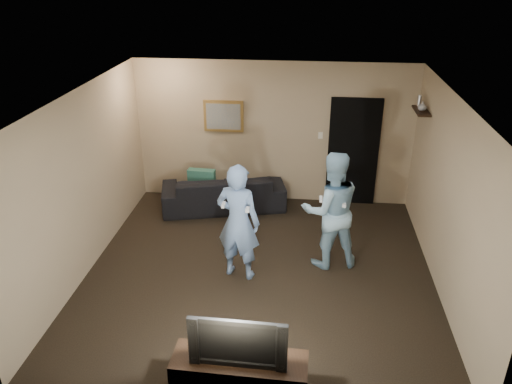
# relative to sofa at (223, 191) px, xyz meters

# --- Properties ---
(ground) EXTENTS (5.00, 5.00, 0.00)m
(ground) POSITION_rel_sofa_xyz_m (0.86, -2.02, -0.32)
(ground) COLOR black
(ground) RESTS_ON ground
(ceiling) EXTENTS (5.00, 5.00, 0.04)m
(ceiling) POSITION_rel_sofa_xyz_m (0.86, -2.02, 2.28)
(ceiling) COLOR silver
(ceiling) RESTS_ON wall_back
(wall_back) EXTENTS (5.00, 0.04, 2.60)m
(wall_back) POSITION_rel_sofa_xyz_m (0.86, 0.48, 0.98)
(wall_back) COLOR tan
(wall_back) RESTS_ON ground
(wall_front) EXTENTS (5.00, 0.04, 2.60)m
(wall_front) POSITION_rel_sofa_xyz_m (0.86, -4.52, 0.98)
(wall_front) COLOR tan
(wall_front) RESTS_ON ground
(wall_left) EXTENTS (0.04, 5.00, 2.60)m
(wall_left) POSITION_rel_sofa_xyz_m (-1.64, -2.02, 0.98)
(wall_left) COLOR tan
(wall_left) RESTS_ON ground
(wall_right) EXTENTS (0.04, 5.00, 2.60)m
(wall_right) POSITION_rel_sofa_xyz_m (3.36, -2.02, 0.98)
(wall_right) COLOR tan
(wall_right) RESTS_ON ground
(sofa) EXTENTS (2.35, 1.36, 0.64)m
(sofa) POSITION_rel_sofa_xyz_m (0.00, 0.00, 0.00)
(sofa) COLOR black
(sofa) RESTS_ON ground
(throw_pillow) EXTENTS (0.50, 0.19, 0.49)m
(throw_pillow) POSITION_rel_sofa_xyz_m (-0.39, 0.00, 0.16)
(throw_pillow) COLOR #1B5347
(throw_pillow) RESTS_ON sofa
(painting_frame) EXTENTS (0.72, 0.05, 0.57)m
(painting_frame) POSITION_rel_sofa_xyz_m (-0.04, 0.46, 1.28)
(painting_frame) COLOR olive
(painting_frame) RESTS_ON wall_back
(painting_canvas) EXTENTS (0.62, 0.01, 0.47)m
(painting_canvas) POSITION_rel_sofa_xyz_m (-0.04, 0.43, 1.28)
(painting_canvas) COLOR slate
(painting_canvas) RESTS_ON painting_frame
(doorway) EXTENTS (0.90, 0.06, 2.00)m
(doorway) POSITION_rel_sofa_xyz_m (2.31, 0.45, 0.68)
(doorway) COLOR black
(doorway) RESTS_ON ground
(light_switch) EXTENTS (0.08, 0.02, 0.12)m
(light_switch) POSITION_rel_sofa_xyz_m (1.71, 0.46, 0.98)
(light_switch) COLOR silver
(light_switch) RESTS_ON wall_back
(wall_shelf) EXTENTS (0.20, 0.60, 0.03)m
(wall_shelf) POSITION_rel_sofa_xyz_m (3.25, -0.22, 1.67)
(wall_shelf) COLOR black
(wall_shelf) RESTS_ON wall_right
(shelf_vase) EXTENTS (0.14, 0.14, 0.14)m
(shelf_vase) POSITION_rel_sofa_xyz_m (3.25, -0.25, 1.76)
(shelf_vase) COLOR #A1A1A5
(shelf_vase) RESTS_ON wall_shelf
(shelf_figurine) EXTENTS (0.06, 0.06, 0.18)m
(shelf_figurine) POSITION_rel_sofa_xyz_m (3.25, 0.02, 1.77)
(shelf_figurine) COLOR silver
(shelf_figurine) RESTS_ON wall_shelf
(tv_console) EXTENTS (1.40, 0.48, 0.50)m
(tv_console) POSITION_rel_sofa_xyz_m (0.89, -4.32, -0.07)
(tv_console) COLOR black
(tv_console) RESTS_ON ground
(television) EXTENTS (0.98, 0.15, 0.56)m
(television) POSITION_rel_sofa_xyz_m (0.89, -4.32, 0.46)
(television) COLOR black
(television) RESTS_ON tv_console
(wii_player_left) EXTENTS (0.71, 0.57, 1.72)m
(wii_player_left) POSITION_rel_sofa_xyz_m (0.57, -2.11, 0.54)
(wii_player_left) COLOR #7293C6
(wii_player_left) RESTS_ON ground
(wii_player_right) EXTENTS (1.00, 0.86, 1.78)m
(wii_player_right) POSITION_rel_sofa_xyz_m (1.86, -1.67, 0.57)
(wii_player_right) COLOR #91BCD4
(wii_player_right) RESTS_ON ground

